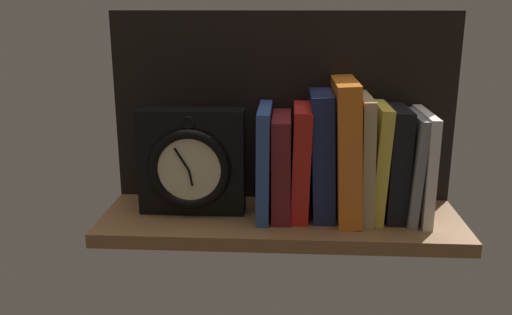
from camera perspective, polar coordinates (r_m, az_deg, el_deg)
ground_plane at (r=103.91cm, az=2.57°, el=-6.64°), size 66.58×22.24×2.50cm
back_panel at (r=108.48cm, az=2.79°, el=5.19°), size 66.58×1.20×36.94cm
book_blue_modern at (r=101.71cm, az=0.88°, el=-0.36°), size 2.40×15.81×20.18cm
book_maroon_dawkins at (r=101.84cm, az=2.64°, el=-0.80°), size 3.54×14.56×18.67cm
book_red_requiem at (r=101.63cm, az=4.66°, el=-0.38°), size 3.60×13.63×20.36cm
book_navy_bierce at (r=101.44cm, az=6.85°, el=0.30°), size 4.87×12.68×23.09cm
book_orange_pandolfini at (r=101.51cm, az=9.28°, el=0.86°), size 5.19×16.80×25.30cm
book_tan_shortstories at (r=102.27cm, az=11.12°, el=0.08°), size 2.84×14.75×22.44cm
book_yellow_seinlanguage at (r=102.85cm, az=12.47°, el=-0.37°), size 3.11×12.91×20.86cm
book_black_skeptic at (r=103.48cm, az=14.21°, el=-0.53°), size 3.79×12.15×20.34cm
book_gray_chess at (r=104.21cm, az=15.75°, el=-0.84°), size 2.65×14.52×19.28cm
book_white_catcher at (r=104.61cm, az=16.83°, el=-0.75°), size 1.79×15.67×19.60cm
framed_clock at (r=102.53cm, az=-6.70°, el=-0.56°), size 19.67×6.59×19.67cm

